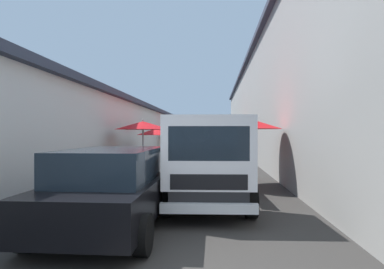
{
  "coord_description": "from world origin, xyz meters",
  "views": [
    {
      "loc": [
        -3.38,
        -0.99,
        1.74
      ],
      "look_at": [
        12.15,
        0.24,
        1.68
      ],
      "focal_mm": 27.97,
      "sensor_mm": 36.0,
      "label": 1
    }
  ],
  "objects": [
    {
      "name": "ground",
      "position": [
        13.5,
        0.0,
        0.0
      ],
      "size": [
        90.0,
        90.0,
        0.0
      ],
      "primitive_type": "plane",
      "color": "#33302D"
    },
    {
      "name": "building_left_whitewash",
      "position": [
        15.75,
        6.71,
        1.76
      ],
      "size": [
        49.8,
        7.5,
        3.51
      ],
      "color": "silver",
      "rests_on": "ground"
    },
    {
      "name": "fruit_stall_far_left",
      "position": [
        18.96,
        2.03,
        1.85
      ],
      "size": [
        2.22,
        2.22,
        2.38
      ],
      "color": "#9E9EA3",
      "rests_on": "ground"
    },
    {
      "name": "building_right_concrete",
      "position": [
        15.75,
        -6.71,
        3.44
      ],
      "size": [
        49.8,
        7.5,
        6.86
      ],
      "color": "gray",
      "rests_on": "ground"
    },
    {
      "name": "fruit_stall_near_right",
      "position": [
        8.43,
        1.92,
        1.74
      ],
      "size": [
        2.26,
        2.26,
        2.3
      ],
      "color": "#9E9EA3",
      "rests_on": "ground"
    },
    {
      "name": "fruit_stall_far_right",
      "position": [
        19.85,
        -1.61,
        1.47
      ],
      "size": [
        2.1,
        2.1,
        2.08
      ],
      "color": "#9E9EA3",
      "rests_on": "ground"
    },
    {
      "name": "fruit_stall_near_left",
      "position": [
        10.83,
        1.45,
        1.73
      ],
      "size": [
        2.67,
        2.67,
        2.21
      ],
      "color": "#9E9EA3",
      "rests_on": "ground"
    },
    {
      "name": "fruit_stall_mid_lane",
      "position": [
        6.51,
        -1.91,
        1.83
      ],
      "size": [
        2.37,
        2.37,
        2.34
      ],
      "color": "#9E9EA3",
      "rests_on": "ground"
    },
    {
      "name": "delivery_truck",
      "position": [
        3.45,
        -0.8,
        1.04
      ],
      "size": [
        4.99,
        2.14,
        2.08
      ],
      "color": "black",
      "rests_on": "ground"
    },
    {
      "name": "hatchback_car",
      "position": [
        2.07,
        0.9,
        0.74
      ],
      "size": [
        3.92,
        1.94,
        1.45
      ],
      "color": "black",
      "rests_on": "ground"
    },
    {
      "name": "vendor_by_crates",
      "position": [
        9.18,
        -0.56,
        0.87
      ],
      "size": [
        0.31,
        0.6,
        1.52
      ],
      "color": "#232328",
      "rests_on": "ground"
    }
  ]
}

